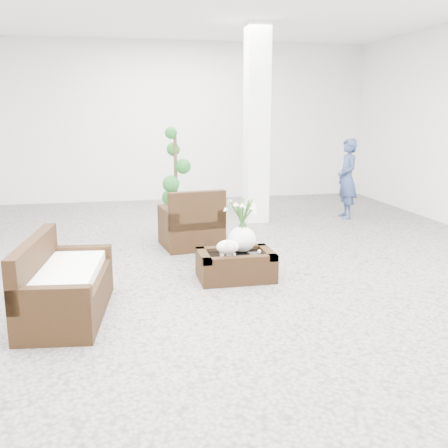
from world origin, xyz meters
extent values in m
plane|color=gray|center=(0.00, 0.00, 0.00)|extent=(11.00, 11.00, 0.00)
cube|color=white|center=(1.20, 2.80, 1.75)|extent=(0.40, 0.40, 3.50)
cube|color=#35200F|center=(0.08, -0.42, 0.16)|extent=(0.90, 0.60, 0.31)
ellipsoid|color=white|center=(-0.04, -0.52, 0.42)|extent=(0.28, 0.23, 0.21)
cylinder|color=white|center=(0.38, -0.40, 0.33)|extent=(0.04, 0.04, 0.03)
cube|color=#35200F|center=(-0.23, 1.22, 0.44)|extent=(0.94, 0.91, 0.89)
cube|color=#35200F|center=(-1.82, -1.19, 0.40)|extent=(0.88, 1.56, 0.79)
imported|color=navy|center=(2.95, 2.72, 0.75)|extent=(0.40, 0.57, 1.50)
camera|label=1|loc=(-1.29, -6.30, 2.02)|focal=41.60mm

